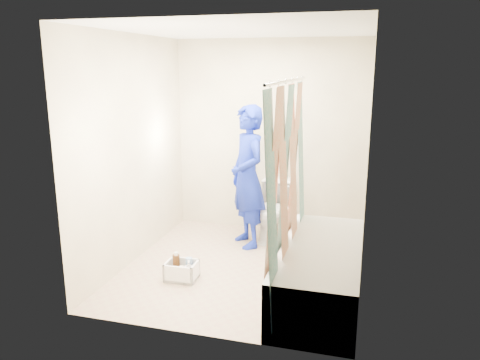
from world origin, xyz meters
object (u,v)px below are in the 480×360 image
(toilet, at_px, (272,211))
(cleaning_caddy, at_px, (183,271))
(bathtub, at_px, (321,271))
(plumber, at_px, (248,177))

(toilet, height_order, cleaning_caddy, toilet)
(bathtub, distance_m, cleaning_caddy, 1.37)
(plumber, bearing_deg, toilet, 101.77)
(toilet, bearing_deg, bathtub, -60.05)
(bathtub, xyz_separation_m, plumber, (-0.97, 1.10, 0.56))
(bathtub, bearing_deg, cleaning_caddy, 179.38)
(plumber, distance_m, cleaning_caddy, 1.37)
(toilet, relative_size, plumber, 0.43)
(toilet, height_order, plumber, plumber)
(toilet, bearing_deg, cleaning_caddy, -112.40)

